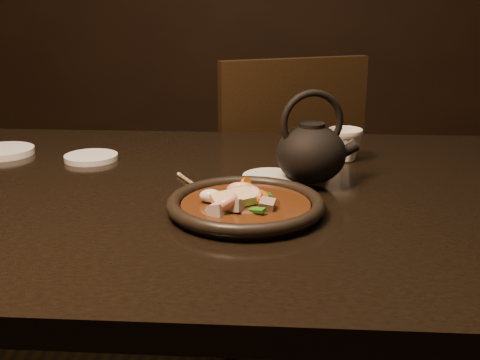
# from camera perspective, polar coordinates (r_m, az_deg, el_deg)

# --- Properties ---
(table) EXTENTS (1.60, 0.90, 0.75)m
(table) POSITION_cam_1_polar(r_m,az_deg,el_deg) (1.10, -6.86, -4.55)
(table) COLOR black
(table) RESTS_ON floor
(chair) EXTENTS (0.57, 0.57, 0.92)m
(chair) POSITION_cam_1_polar(r_m,az_deg,el_deg) (1.79, 3.24, -1.62)
(chair) COLOR black
(chair) RESTS_ON floor
(plate) EXTENTS (0.25, 0.25, 0.03)m
(plate) POSITION_cam_1_polar(r_m,az_deg,el_deg) (0.94, 0.54, -2.43)
(plate) COLOR black
(plate) RESTS_ON table
(stirfry) EXTENTS (0.13, 0.15, 0.05)m
(stirfry) POSITION_cam_1_polar(r_m,az_deg,el_deg) (0.94, 0.21, -2.12)
(stirfry) COLOR #3A1B0A
(stirfry) RESTS_ON plate
(soy_dish) EXTENTS (0.10, 0.10, 0.01)m
(soy_dish) POSITION_cam_1_polar(r_m,az_deg,el_deg) (1.09, 2.89, 0.11)
(soy_dish) COLOR white
(soy_dish) RESTS_ON table
(saucer_left) EXTENTS (0.13, 0.13, 0.01)m
(saucer_left) POSITION_cam_1_polar(r_m,az_deg,el_deg) (1.38, -21.58, 2.53)
(saucer_left) COLOR white
(saucer_left) RESTS_ON table
(saucer_right) EXTENTS (0.11, 0.11, 0.01)m
(saucer_right) POSITION_cam_1_polar(r_m,az_deg,el_deg) (1.28, -13.94, 2.10)
(saucer_right) COLOR white
(saucer_right) RESTS_ON table
(tea_cup) EXTENTS (0.09, 0.09, 0.07)m
(tea_cup) POSITION_cam_1_polar(r_m,az_deg,el_deg) (1.25, 9.91, 3.43)
(tea_cup) COLOR white
(tea_cup) RESTS_ON table
(chopsticks) EXTENTS (0.13, 0.20, 0.01)m
(chopsticks) POSITION_cam_1_polar(r_m,az_deg,el_deg) (1.04, -3.49, -1.09)
(chopsticks) COLOR tan
(chopsticks) RESTS_ON table
(teapot) EXTENTS (0.15, 0.12, 0.17)m
(teapot) POSITION_cam_1_polar(r_m,az_deg,el_deg) (1.07, 6.79, 2.79)
(teapot) COLOR black
(teapot) RESTS_ON table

